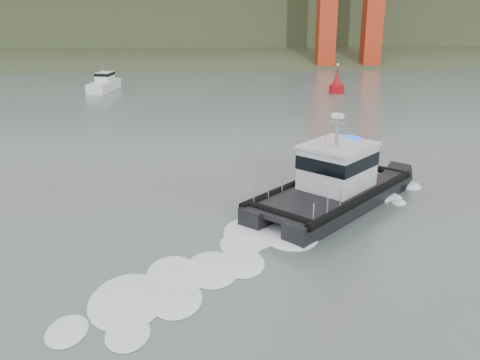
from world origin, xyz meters
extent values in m
plane|color=slate|center=(0.00, 0.00, 0.00)|extent=(400.00, 400.00, 0.00)
cube|color=#3B492A|center=(0.00, 92.00, 0.00)|extent=(500.00, 44.72, 16.25)
cube|color=#3B492A|center=(0.00, 120.00, 6.00)|extent=(500.00, 70.00, 18.00)
cube|color=#3B492A|center=(0.00, 145.00, 11.00)|extent=(500.00, 60.00, 16.00)
cube|color=black|center=(3.09, 10.98, 0.44)|extent=(9.15, 9.17, 1.26)
cube|color=black|center=(5.10, 8.97, 0.44)|extent=(9.15, 9.17, 1.26)
cube|color=black|center=(3.73, 9.61, 0.95)|extent=(10.05, 10.06, 0.26)
cube|color=silver|center=(4.47, 10.35, 2.29)|extent=(4.91, 4.92, 2.42)
cube|color=black|center=(4.47, 10.35, 2.72)|extent=(5.00, 5.00, 0.79)
cube|color=silver|center=(4.47, 10.35, 3.58)|extent=(5.21, 5.21, 0.17)
cylinder|color=gray|center=(4.25, 10.13, 4.44)|extent=(0.17, 0.17, 1.90)
cylinder|color=white|center=(4.25, 10.13, 5.34)|extent=(0.74, 0.74, 0.19)
cube|color=white|center=(-16.18, 52.65, 0.56)|extent=(3.61, 7.05, 1.35)
cube|color=white|center=(-16.06, 53.20, 1.68)|extent=(2.32, 3.01, 1.35)
cube|color=black|center=(-16.06, 53.20, 2.13)|extent=(2.39, 3.08, 0.39)
cylinder|color=gray|center=(-16.18, 52.65, 2.92)|extent=(0.09, 0.09, 1.35)
cylinder|color=#A40B12|center=(13.83, 48.86, 0.42)|extent=(1.91, 1.91, 1.27)
cone|color=#A40B12|center=(13.83, 48.86, 1.70)|extent=(1.48, 1.48, 1.91)
cylinder|color=#A40B12|center=(13.83, 48.86, 2.97)|extent=(0.17, 0.17, 1.06)
sphere|color=#E5D87F|center=(13.83, 48.86, 3.60)|extent=(0.32, 0.32, 0.32)
camera|label=1|loc=(-3.13, -18.60, 11.49)|focal=40.00mm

